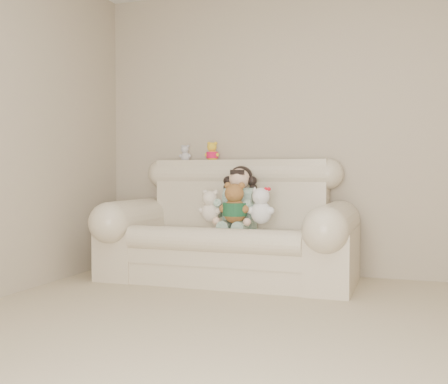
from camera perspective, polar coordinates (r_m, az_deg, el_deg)
floor at (r=2.53m, az=5.48°, el=-19.00°), size 5.00×5.00×0.00m
wall_back at (r=4.84m, az=12.46°, el=6.64°), size 4.50×0.00×4.50m
sofa at (r=4.54m, az=0.41°, el=-2.92°), size 2.10×0.95×1.03m
seated_child at (r=4.58m, az=1.67°, el=-0.57°), size 0.36×0.43×0.56m
brown_teddy at (r=4.37m, az=1.13°, el=-0.74°), size 0.30×0.26×0.39m
white_cat at (r=4.34m, az=3.96°, el=-1.02°), size 0.24×0.20×0.35m
cream_teddy at (r=4.48m, az=-1.46°, el=-1.16°), size 0.23×0.19×0.32m
yellow_mini_bear at (r=4.97m, az=-1.25°, el=4.47°), size 0.15×0.13×0.22m
grey_mini_plush at (r=5.05m, az=-4.12°, el=4.26°), size 0.14×0.12×0.19m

